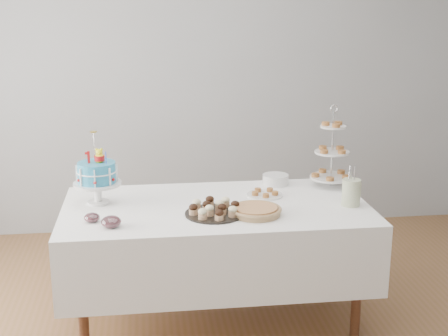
{
  "coord_description": "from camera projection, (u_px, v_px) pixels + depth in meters",
  "views": [
    {
      "loc": [
        -0.43,
        -3.4,
        2.02
      ],
      "look_at": [
        0.05,
        0.3,
        1.01
      ],
      "focal_mm": 50.0,
      "sensor_mm": 36.0,
      "label": 1
    }
  ],
  "objects": [
    {
      "name": "walls",
      "position": [
        222.0,
        124.0,
        3.49
      ],
      "size": [
        5.04,
        4.04,
        2.7
      ],
      "color": "gray",
      "rests_on": "floor"
    },
    {
      "name": "tiered_stand",
      "position": [
        332.0,
        153.0,
        4.27
      ],
      "size": [
        0.29,
        0.29,
        0.57
      ],
      "color": "silver",
      "rests_on": "table"
    },
    {
      "name": "pie",
      "position": [
        256.0,
        210.0,
        3.74
      ],
      "size": [
        0.31,
        0.31,
        0.05
      ],
      "color": "#A77E5B",
      "rests_on": "table"
    },
    {
      "name": "table",
      "position": [
        216.0,
        239.0,
        3.99
      ],
      "size": [
        1.92,
        1.02,
        0.77
      ],
      "color": "white",
      "rests_on": "floor"
    },
    {
      "name": "jam_bowl_b",
      "position": [
        92.0,
        218.0,
        3.62
      ],
      "size": [
        0.09,
        0.09,
        0.05
      ],
      "color": "silver",
      "rests_on": "table"
    },
    {
      "name": "birthday_cake",
      "position": [
        97.0,
        185.0,
        3.92
      ],
      "size": [
        0.3,
        0.3,
        0.46
      ],
      "rotation": [
        0.0,
        0.0,
        -0.04
      ],
      "color": "silver",
      "rests_on": "table"
    },
    {
      "name": "jam_bowl_a",
      "position": [
        111.0,
        222.0,
        3.54
      ],
      "size": [
        0.11,
        0.11,
        0.07
      ],
      "color": "silver",
      "rests_on": "table"
    },
    {
      "name": "plate_stack",
      "position": [
        275.0,
        180.0,
        4.36
      ],
      "size": [
        0.18,
        0.18,
        0.07
      ],
      "color": "silver",
      "rests_on": "table"
    },
    {
      "name": "pastry_plate",
      "position": [
        265.0,
        194.0,
        4.11
      ],
      "size": [
        0.24,
        0.24,
        0.04
      ],
      "color": "silver",
      "rests_on": "table"
    },
    {
      "name": "utensil_pitcher",
      "position": [
        351.0,
        191.0,
        3.9
      ],
      "size": [
        0.12,
        0.12,
        0.26
      ],
      "rotation": [
        0.0,
        0.0,
        0.04
      ],
      "color": "white",
      "rests_on": "table"
    },
    {
      "name": "cupcake_tray",
      "position": [
        214.0,
        208.0,
        3.74
      ],
      "size": [
        0.36,
        0.36,
        0.08
      ],
      "color": "black",
      "rests_on": "table"
    }
  ]
}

